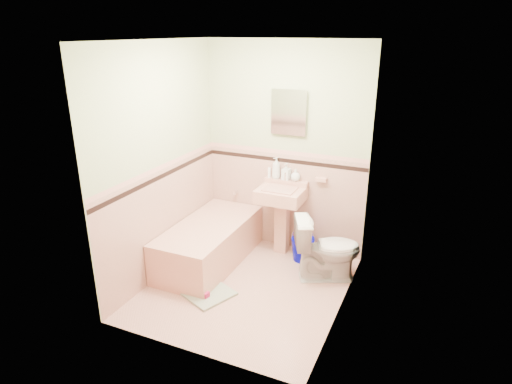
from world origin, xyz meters
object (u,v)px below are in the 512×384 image
at_px(shoe, 203,293).
at_px(soap_bottle_left, 276,168).
at_px(soap_bottle_right, 296,175).
at_px(bucket, 303,249).
at_px(soap_bottle_mid, 286,172).
at_px(medicine_cabinet, 289,112).
at_px(bathtub, 210,244).
at_px(sink, 280,222).
at_px(toilet, 327,248).

bearing_deg(shoe, soap_bottle_left, 94.12).
relative_size(soap_bottle_right, shoe, 1.07).
height_order(soap_bottle_left, bucket, soap_bottle_left).
bearing_deg(bucket, shoe, -120.28).
xyz_separation_m(soap_bottle_mid, bucket, (0.32, -0.23, -0.86)).
xyz_separation_m(medicine_cabinet, shoe, (-0.37, -1.43, -1.65)).
xyz_separation_m(bathtub, sink, (0.68, 0.53, 0.20)).
bearing_deg(toilet, soap_bottle_left, 32.64).
distance_m(bathtub, soap_bottle_right, 1.30).
relative_size(medicine_cabinet, toilet, 0.64).
distance_m(soap_bottle_right, toilet, 0.97).
relative_size(soap_bottle_mid, bucket, 0.72).
height_order(sink, shoe, sink).
relative_size(soap_bottle_left, toilet, 0.36).
bearing_deg(soap_bottle_left, soap_bottle_right, 0.00).
relative_size(medicine_cabinet, bucket, 1.64).
xyz_separation_m(sink, bucket, (0.31, -0.05, -0.28)).
xyz_separation_m(soap_bottle_left, bucket, (0.44, -0.23, -0.89)).
bearing_deg(soap_bottle_mid, medicine_cabinet, 82.30).
relative_size(soap_bottle_left, bucket, 0.93).
relative_size(bathtub, bucket, 5.38).
height_order(bathtub, medicine_cabinet, medicine_cabinet).
xyz_separation_m(medicine_cabinet, toilet, (0.67, -0.54, -1.34)).
xyz_separation_m(soap_bottle_mid, soap_bottle_right, (0.12, 0.00, -0.03)).
bearing_deg(soap_bottle_left, soap_bottle_mid, 0.00).
bearing_deg(sink, shoe, -106.97).
relative_size(bathtub, toilet, 2.09).
distance_m(toilet, bucket, 0.51).
bearing_deg(sink, soap_bottle_left, 126.41).
height_order(bathtub, bucket, bathtub).
relative_size(soap_bottle_mid, toilet, 0.28).
bearing_deg(medicine_cabinet, sink, -90.00).
bearing_deg(bathtub, bucket, 25.82).
height_order(bathtub, soap_bottle_left, soap_bottle_left).
bearing_deg(soap_bottle_left, bucket, -27.37).
bearing_deg(bathtub, soap_bottle_right, 41.82).
xyz_separation_m(soap_bottle_right, shoe, (-0.49, -1.40, -0.92)).
relative_size(sink, shoe, 6.14).
bearing_deg(bathtub, sink, 37.93).
distance_m(medicine_cabinet, toilet, 1.59).
distance_m(sink, soap_bottle_right, 0.59).
distance_m(sink, soap_bottle_left, 0.65).
bearing_deg(soap_bottle_mid, soap_bottle_left, 180.00).
bearing_deg(bathtub, shoe, -66.15).
height_order(bathtub, shoe, bathtub).
xyz_separation_m(sink, soap_bottle_mid, (-0.00, 0.18, 0.58)).
height_order(bucket, shoe, bucket).
relative_size(bathtub, soap_bottle_left, 5.77).
bearing_deg(bathtub, soap_bottle_left, 52.38).
xyz_separation_m(soap_bottle_left, soap_bottle_right, (0.25, 0.00, -0.06)).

